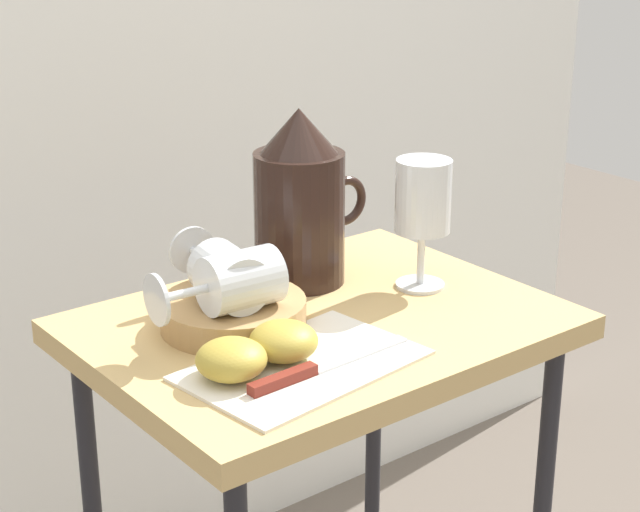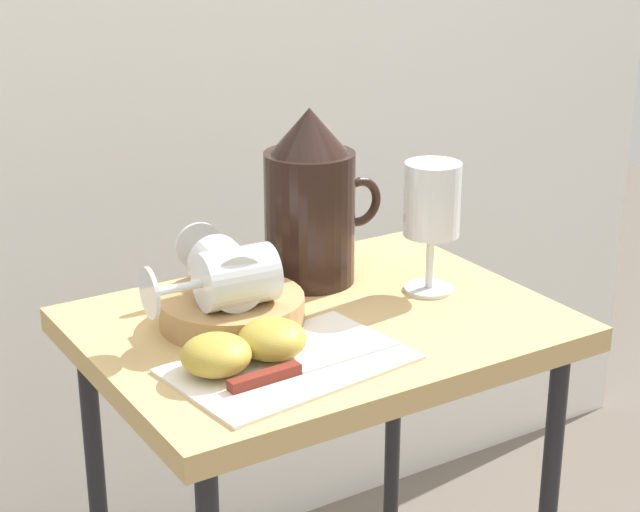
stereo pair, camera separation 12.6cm
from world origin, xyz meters
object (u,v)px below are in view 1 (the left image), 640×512
Objects in this scene: pitcher at (300,213)px; wine_glass_upright at (424,204)px; knife at (308,371)px; table at (320,380)px; apple_half_left at (231,359)px; basket_tray at (233,313)px; wine_glass_tipped_near at (237,281)px; apple_half_right at (284,341)px; wine_glass_tipped_far at (227,275)px.

pitcher is 1.36× the size of wine_glass_upright.
pitcher is 1.06× the size of knife.
apple_half_left is (-0.18, -0.07, 0.11)m from table.
wine_glass_tipped_near is at bearing -113.36° from basket_tray.
apple_half_right is at bearing 2.61° from apple_half_left.
pitcher reaches higher than wine_glass_tipped_near.
wine_glass_tipped_far is at bearing -160.24° from basket_tray.
knife is at bearing -91.20° from wine_glass_tipped_far.
apple_half_right is at bearing -94.48° from basket_tray.
basket_tray is at bearing 85.48° from knife.
apple_half_left is (-0.08, -0.12, 0.01)m from basket_tray.
table is 4.33× the size of wine_glass_upright.
table is 0.26m from wine_glass_upright.
table is 0.22m from pitcher.
basket_tray is 0.28m from wine_glass_upright.
wine_glass_upright is 0.36m from apple_half_left.
wine_glass_tipped_near reaches higher than knife.
knife is at bearing -94.52° from basket_tray.
knife is (-0.28, -0.12, -0.11)m from wine_glass_upright.
wine_glass_upright is at bearing 12.03° from apple_half_left.
basket_tray is 0.05m from wine_glass_tipped_far.
basket_tray reaches higher than table.
table is 4.73× the size of wine_glass_tipped_near.
basket_tray is at bearing 66.64° from wine_glass_tipped_near.
apple_half_left is at bearing -124.38° from basket_tray.
wine_glass_upright is 0.30m from apple_half_right.
basket_tray is 1.11× the size of wine_glass_tipped_near.
pitcher is at bearing 24.70° from wine_glass_tipped_far.
wine_glass_tipped_near is (-0.28, 0.02, -0.04)m from wine_glass_upright.
knife is (-0.00, -0.05, -0.02)m from apple_half_right.
wine_glass_tipped_far reaches higher than knife.
wine_glass_tipped_near is 0.99× the size of wine_glass_tipped_far.
wine_glass_tipped_far reaches higher than apple_half_right.
knife is at bearing -132.63° from table.
wine_glass_tipped_near is at bearing 89.53° from knife.
pitcher is at bearing 24.99° from basket_tray.
table is at bearing 179.55° from wine_glass_upright.
wine_glass_upright is 0.28m from wine_glass_tipped_far.
wine_glass_tipped_near reaches higher than apple_half_right.
wine_glass_tipped_near is at bearing 91.88° from apple_half_right.
wine_glass_upright is 2.22× the size of apple_half_left.
wine_glass_tipped_far reaches higher than apple_half_left.
apple_half_left reaches higher than knife.
pitcher is at bearing 38.85° from apple_half_left.
apple_half_right reaches higher than table.
apple_half_right reaches higher than knife.
apple_half_left and apple_half_right have the same top height.
apple_half_right is at bearing -146.26° from table.
basket_tray is 2.26× the size of apple_half_right.
pitcher is at bearing 63.72° from table.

